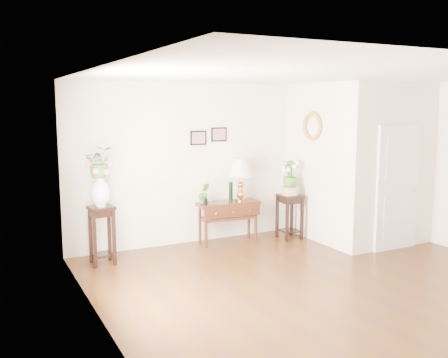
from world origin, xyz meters
TOP-DOWN VIEW (x-y plane):
  - floor at (0.00, 0.00)m, footprint 6.00×5.50m
  - ceiling at (0.00, 0.00)m, footprint 6.00×5.50m
  - wall_back at (0.00, 2.75)m, footprint 6.00×0.02m
  - wall_left at (-3.00, 0.00)m, footprint 0.02×5.50m
  - partition at (2.10, 1.77)m, footprint 1.80×1.95m
  - door at (2.10, 0.78)m, footprint 0.90×0.05m
  - art_print_left at (-0.65, 2.73)m, footprint 0.30×0.02m
  - art_print_right at (-0.25, 2.73)m, footprint 0.30×0.02m
  - wall_ornament at (1.16, 1.90)m, footprint 0.07×0.51m
  - console_table at (-0.23, 2.41)m, footprint 1.12×0.43m
  - table_lamp at (0.01, 2.41)m, footprint 0.50×0.50m
  - green_vase at (-0.18, 2.41)m, footprint 0.09×0.09m
  - potted_plant at (-0.70, 2.41)m, footprint 0.22×0.19m
  - plant_stand_a at (-2.50, 2.21)m, footprint 0.39×0.39m
  - porcelain_vase at (-2.50, 2.21)m, footprint 0.34×0.34m
  - lily_arrangement at (-2.50, 2.21)m, footprint 0.49×0.44m
  - plant_stand_b at (0.90, 2.16)m, footprint 0.40×0.40m
  - ceramic_bowl at (0.90, 2.16)m, footprint 0.35×0.35m
  - narcissus at (0.90, 2.16)m, footprint 0.35×0.35m

SIDE VIEW (x-z plane):
  - floor at x=0.00m, z-range -0.01..0.01m
  - console_table at x=-0.23m, z-range 0.00..0.74m
  - plant_stand_b at x=0.90m, z-range 0.00..0.81m
  - plant_stand_a at x=-2.50m, z-range 0.00..0.91m
  - ceramic_bowl at x=0.90m, z-range 0.82..0.96m
  - green_vase at x=-0.18m, z-range 0.73..1.08m
  - potted_plant at x=-0.70m, z-range 0.74..1.09m
  - door at x=2.10m, z-range 0.00..2.10m
  - table_lamp at x=0.01m, z-range 0.71..1.47m
  - porcelain_vase at x=-2.50m, z-range 0.89..1.38m
  - narcissus at x=0.90m, z-range 0.93..1.43m
  - wall_back at x=0.00m, z-range 0.00..2.80m
  - wall_left at x=-3.00m, z-range 0.00..2.80m
  - partition at x=2.10m, z-range 0.00..2.80m
  - lily_arrangement at x=-2.50m, z-range 1.31..1.78m
  - art_print_left at x=-0.65m, z-range 1.73..1.98m
  - art_print_right at x=-0.25m, z-range 1.77..2.02m
  - wall_ornament at x=1.16m, z-range 1.79..2.30m
  - ceiling at x=0.00m, z-range 2.79..2.81m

